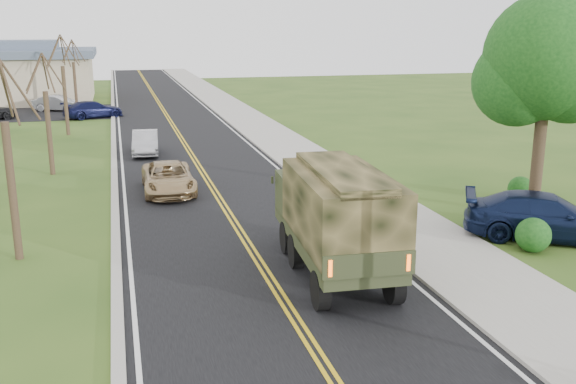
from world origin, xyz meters
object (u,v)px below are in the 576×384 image
object	(u,v)px
suv_champagne	(168,178)
sedan_silver	(145,143)
military_truck	(335,212)
pickup_navy	(546,217)

from	to	relation	value
suv_champagne	sedan_silver	bearing A→B (deg)	93.70
military_truck	suv_champagne	world-z (taller)	military_truck
sedan_silver	pickup_navy	distance (m)	22.08
pickup_navy	suv_champagne	bearing A→B (deg)	79.97
suv_champagne	sedan_silver	xyz separation A→B (m)	(-0.51, 8.98, 0.01)
pickup_navy	military_truck	bearing A→B (deg)	128.23
military_truck	pickup_navy	size ratio (longest dim) A/B	1.26
military_truck	sedan_silver	distance (m)	20.20
military_truck	suv_champagne	size ratio (longest dim) A/B	1.45
sedan_silver	pickup_navy	xyz separation A→B (m)	(12.11, -18.47, 0.12)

